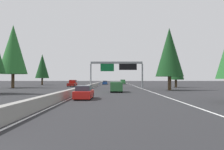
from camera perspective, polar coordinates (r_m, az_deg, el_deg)
The scene contains 14 objects.
ground_plane at distance 65.71m, azimuth -4.11°, elevation -2.89°, with size 320.00×320.00×0.00m, color #262628.
median_barrier at distance 85.66m, azimuth -3.28°, elevation -2.14°, with size 180.00×0.56×0.90m, color gray.
shoulder_stripe_right at distance 75.78m, azimuth 5.21°, elevation -2.63°, with size 160.00×0.16×0.01m, color silver.
shoulder_stripe_median at distance 75.66m, azimuth -3.34°, elevation -2.64°, with size 160.00×0.16×0.01m, color silver.
sign_gantry_overhead at distance 52.99m, azimuth 1.36°, elevation 2.07°, with size 0.50×12.68×6.31m.
sedan_mid_left at distance 24.68m, azimuth -7.20°, elevation -4.52°, with size 4.40×1.80×1.47m.
minivan_near_center at distance 37.09m, azimuth 1.11°, elevation -2.92°, with size 5.00×1.95×1.69m.
sedan_far_center at distance 84.84m, azimuth -1.80°, elevation -2.00°, with size 4.40×1.80×1.47m.
pickup_distant_a at distance 92.08m, azimuth 2.79°, elevation -1.77°, with size 5.60×2.00×1.86m.
oncoming_near at distance 64.69m, azimuth -10.10°, elevation -2.10°, with size 5.60×2.00×1.86m.
conifer_right_near at distance 44.43m, azimuth 14.50°, elevation 5.66°, with size 5.30×5.30×12.04m.
conifer_right_mid at distance 58.66m, azimuth 16.05°, elevation 2.29°, with size 3.99×3.99×9.07m.
conifer_left_near at distance 59.55m, azimuth -24.02°, elevation 6.00°, with size 6.76×6.76×15.37m.
conifer_left_mid at distance 83.75m, azimuth -17.45°, elevation 2.18°, with size 4.88×4.88×11.09m.
Camera 1 is at (-5.47, -5.08, 2.22)m, focal length 35.66 mm.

